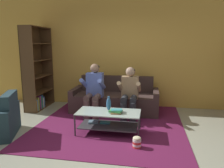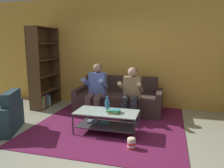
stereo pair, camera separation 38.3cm
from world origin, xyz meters
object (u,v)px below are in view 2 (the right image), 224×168
coffee_table (106,119)px  book_stack (114,111)px  person_seated_right (131,91)px  vase (107,104)px  person_seated_left (96,88)px  couch (119,100)px  bookshelf (42,75)px  popcorn_tub (131,143)px

coffee_table → book_stack: (0.16, -0.06, 0.18)m
book_stack → person_seated_right: bearing=80.4°
person_seated_right → vase: (-0.32, -0.79, -0.09)m
person_seated_left → vase: size_ratio=4.50×
couch → bookshelf: (-2.08, -0.09, 0.57)m
vase → bookshelf: bookshelf is taller
couch → coffee_table: (0.09, -1.39, -0.01)m
popcorn_tub → book_stack: bearing=132.2°
bookshelf → popcorn_tub: 3.40m
person_seated_left → person_seated_right: person_seated_left is taller
person_seated_right → popcorn_tub: bearing=-79.3°
person_seated_left → vase: 0.95m
person_seated_left → popcorn_tub: (1.09, -1.41, -0.57)m
couch → vase: (0.09, -1.30, 0.26)m
coffee_table → vase: vase is taller
couch → person_seated_right: bearing=-51.3°
popcorn_tub → person_seated_right: bearing=100.7°
person_seated_right → vase: size_ratio=4.27×
book_stack → popcorn_tub: size_ratio=1.30×
person_seated_left → popcorn_tub: person_seated_left is taller
couch → person_seated_right: 0.75m
person_seated_right → vase: person_seated_right is taller
couch → person_seated_left: size_ratio=1.74×
book_stack → bookshelf: size_ratio=0.12×
bookshelf → book_stack: bearing=-30.3°
popcorn_tub → vase: bearing=133.6°
person_seated_right → popcorn_tub: (0.27, -1.41, -0.55)m
person_seated_left → book_stack: (0.67, -0.94, -0.22)m
couch → vase: size_ratio=7.85×
popcorn_tub → coffee_table: bearing=138.1°
person_seated_right → vase: bearing=-112.4°
couch → bookshelf: size_ratio=1.02×
person_seated_right → bookshelf: 2.54m
vase → book_stack: (0.17, -0.15, -0.09)m
couch → bookshelf: bookshelf is taller
couch → person_seated_left: 0.76m
couch → person_seated_left: bearing=-129.0°
coffee_table → vase: size_ratio=4.35×
coffee_table → vase: (-0.00, 0.09, 0.27)m
person_seated_left → vase: person_seated_left is taller
coffee_table → popcorn_tub: bearing=-41.9°
person_seated_right → coffee_table: person_seated_right is taller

